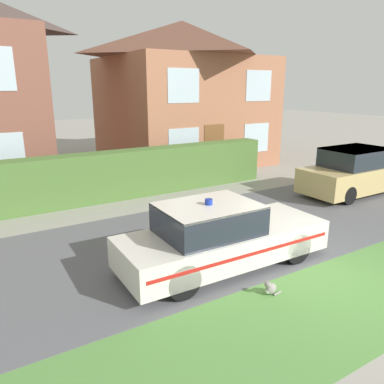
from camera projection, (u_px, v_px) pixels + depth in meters
name	position (u px, v px, depth m)	size (l,w,h in m)	color
ground_plane	(343.00, 284.00, 7.14)	(80.00, 80.00, 0.00)	gray
road_strip	(236.00, 229.00, 9.86)	(28.00, 5.03, 0.01)	#5B5B60
lawn_verge	(360.00, 293.00, 6.83)	(28.00, 2.37, 0.01)	#568C42
garden_hedge	(121.00, 175.00, 12.46)	(11.23, 0.75, 1.59)	#4C7233
police_car	(220.00, 237.00, 7.67)	(4.46, 1.68, 1.50)	black
cat	(270.00, 288.00, 6.75)	(0.36, 0.21, 0.30)	gray
neighbour_car_near	(355.00, 172.00, 12.94)	(4.13, 1.67, 1.61)	black
house_right	(183.00, 92.00, 18.21)	(7.24, 7.07, 6.57)	#A86B4C
wheelie_bin	(206.00, 168.00, 14.38)	(0.62, 0.69, 1.17)	#474C8C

